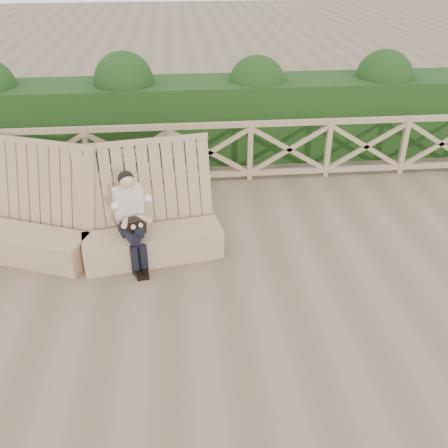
{
  "coord_description": "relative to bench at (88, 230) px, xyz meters",
  "views": [
    {
      "loc": [
        -0.55,
        -4.76,
        3.97
      ],
      "look_at": [
        -0.05,
        0.4,
        0.9
      ],
      "focal_mm": 40.0,
      "sensor_mm": 36.0,
      "label": 1
    }
  ],
  "objects": [
    {
      "name": "ground",
      "position": [
        1.86,
        -1.27,
        -0.39
      ],
      "size": [
        60.0,
        60.0,
        0.0
      ],
      "primitive_type": "plane",
      "color": "brown",
      "rests_on": "ground"
    },
    {
      "name": "bench",
      "position": [
        0.0,
        0.0,
        0.0
      ],
      "size": [
        3.74,
        1.39,
        1.55
      ],
      "rotation": [
        0.0,
        0.0,
        -0.13
      ],
      "color": "#947354",
      "rests_on": "ground"
    },
    {
      "name": "woman",
      "position": [
        0.64,
        -0.2,
        0.31
      ],
      "size": [
        0.49,
        0.83,
        1.3
      ],
      "rotation": [
        0.0,
        0.0,
        0.34
      ],
      "color": "black",
      "rests_on": "ground"
    },
    {
      "name": "guardrail",
      "position": [
        1.86,
        2.23,
        0.17
      ],
      "size": [
        10.1,
        0.09,
        1.1
      ],
      "color": "#9B7E5A",
      "rests_on": "ground"
    },
    {
      "name": "hedge",
      "position": [
        1.86,
        3.43,
        0.36
      ],
      "size": [
        12.0,
        1.2,
        1.5
      ],
      "primitive_type": "cube",
      "color": "black",
      "rests_on": "ground"
    }
  ]
}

